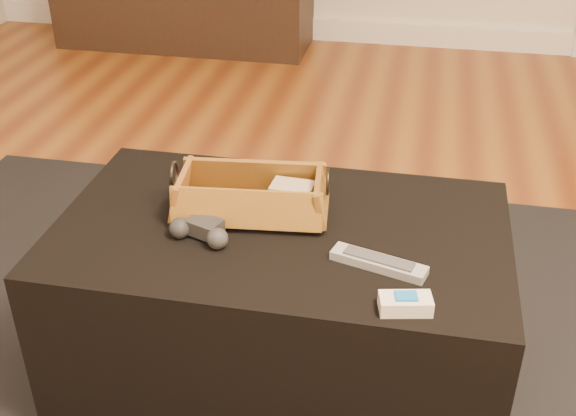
% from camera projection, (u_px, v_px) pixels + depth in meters
% --- Properties ---
extents(floor, '(5.00, 5.50, 0.01)m').
position_uv_depth(floor, '(369.00, 404.00, 1.73)').
color(floor, brown).
rests_on(floor, ground).
extents(baseboard, '(5.00, 0.04, 0.12)m').
position_uv_depth(baseboard, '(419.00, 35.00, 3.99)').
color(baseboard, white).
rests_on(baseboard, floor).
extents(area_rug, '(2.60, 2.00, 0.01)m').
position_uv_depth(area_rug, '(278.00, 383.00, 1.77)').
color(area_rug, black).
rests_on(area_rug, floor).
extents(ottoman, '(1.00, 0.60, 0.42)m').
position_uv_depth(ottoman, '(281.00, 301.00, 1.70)').
color(ottoman, black).
rests_on(ottoman, area_rug).
extents(tv_remote, '(0.19, 0.08, 0.02)m').
position_uv_depth(tv_remote, '(243.00, 207.00, 1.62)').
color(tv_remote, black).
rests_on(tv_remote, wicker_basket).
extents(cloth_bundle, '(0.10, 0.07, 0.05)m').
position_uv_depth(cloth_bundle, '(292.00, 195.00, 1.64)').
color(cloth_bundle, tan).
rests_on(cloth_bundle, wicker_basket).
extents(wicker_basket, '(0.36, 0.22, 0.12)m').
position_uv_depth(wicker_basket, '(251.00, 197.00, 1.62)').
color(wicker_basket, '#B06F27').
rests_on(wicker_basket, ottoman).
extents(game_controller, '(0.15, 0.10, 0.05)m').
position_uv_depth(game_controller, '(201.00, 231.00, 1.54)').
color(game_controller, '#242426').
rests_on(game_controller, ottoman).
extents(silver_remote, '(0.20, 0.10, 0.02)m').
position_uv_depth(silver_remote, '(379.00, 262.00, 1.46)').
color(silver_remote, '#A9ADB1').
rests_on(silver_remote, ottoman).
extents(cream_gadget, '(0.11, 0.07, 0.04)m').
position_uv_depth(cream_gadget, '(405.00, 303.00, 1.33)').
color(cream_gadget, silver).
rests_on(cream_gadget, ottoman).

